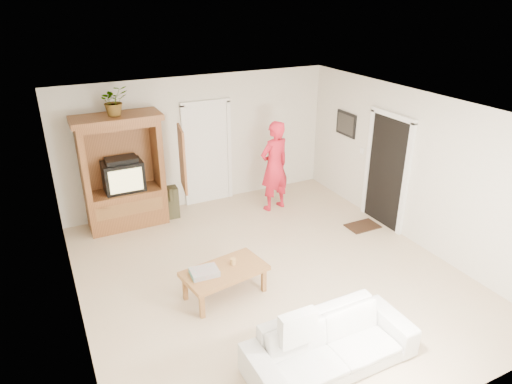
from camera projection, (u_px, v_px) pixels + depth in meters
floor at (269, 274)px, 7.12m from camera, size 6.00×6.00×0.00m
ceiling at (271, 110)px, 6.06m from camera, size 6.00×6.00×0.00m
wall_back at (199, 142)px, 9.05m from camera, size 5.50×0.00×5.50m
wall_front at (425, 323)px, 4.14m from camera, size 5.50×0.00×5.50m
wall_left at (68, 241)px, 5.48m from camera, size 0.00×6.00×6.00m
wall_right at (414, 168)px, 7.71m from camera, size 0.00×6.00×6.00m
armoire at (125, 179)px, 8.29m from camera, size 1.82×1.14×2.10m
door_back at (208, 154)px, 9.20m from camera, size 0.85×0.05×2.04m
doorway_right at (387, 172)px, 8.30m from camera, size 0.05×0.90×2.04m
framed_picture at (346, 124)px, 9.13m from camera, size 0.03×0.60×0.48m
doormat at (363, 226)px, 8.54m from camera, size 0.60×0.40×0.02m
plant at (114, 101)px, 7.67m from camera, size 0.53×0.48×0.51m
man at (274, 166)px, 8.90m from camera, size 0.74×0.56×1.81m
sofa at (331, 344)px, 5.29m from camera, size 2.03×0.81×0.59m
coffee_table at (225, 273)px, 6.48m from camera, size 1.26×0.82×0.44m
towel at (204, 272)px, 6.32m from camera, size 0.40×0.30×0.08m
candle at (233, 262)px, 6.55m from camera, size 0.08×0.08×0.10m
backpack_black at (164, 205)px, 8.86m from camera, size 0.42×0.31×0.46m
backpack_olive at (170, 203)px, 8.78m from camera, size 0.34×0.26×0.62m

